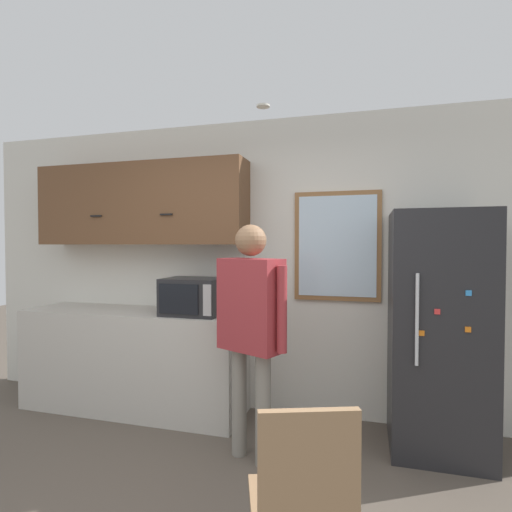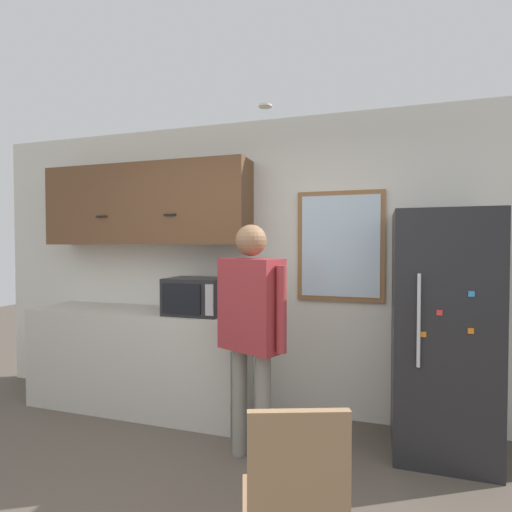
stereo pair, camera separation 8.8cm
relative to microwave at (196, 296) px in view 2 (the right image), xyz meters
name	(u,v)px [view 2 (the right image)]	position (x,y,z in m)	size (l,w,h in m)	color
back_wall	(265,266)	(0.52, 0.39, 0.26)	(6.00, 0.06, 2.70)	silver
counter	(139,358)	(-0.63, 0.05, -0.63)	(2.10, 0.61, 0.93)	#BCB7AD
upper_cabinets	(146,205)	(-0.63, 0.19, 0.84)	(2.10, 0.36, 0.77)	brown
microwave	(196,296)	(0.00, 0.00, 0.00)	(0.51, 0.40, 0.32)	#232326
person	(251,316)	(0.68, -0.51, -0.06)	(0.57, 0.39, 1.69)	gray
refrigerator	(442,332)	(1.99, 0.01, -0.19)	(0.69, 0.71, 1.80)	#232326
chair	(295,500)	(1.23, -1.62, -0.59)	(0.55, 0.55, 0.92)	#997551
window	(340,246)	(1.22, 0.35, 0.44)	(0.75, 0.05, 0.96)	olive
ceiling_light	(265,106)	(0.65, -0.05, 1.59)	(0.11, 0.11, 0.01)	white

